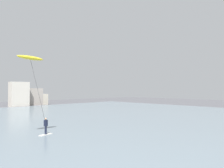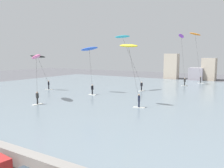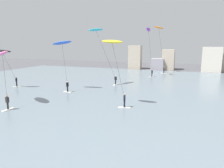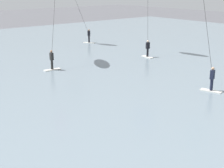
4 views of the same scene
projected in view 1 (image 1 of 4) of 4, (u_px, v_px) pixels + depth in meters
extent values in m
cube|color=slate|center=(28.00, 122.00, 28.72)|extent=(84.00, 52.00, 0.10)
cube|color=beige|center=(19.00, 94.00, 55.02)|extent=(4.56, 2.54, 6.41)
cube|color=#A89E93|center=(34.00, 97.00, 59.84)|extent=(4.36, 2.42, 4.79)
cube|color=beige|center=(39.00, 99.00, 61.25)|extent=(4.32, 3.13, 3.09)
cube|color=silver|center=(46.00, 135.00, 20.47)|extent=(1.47, 0.77, 0.06)
cylinder|color=#191E33|center=(46.00, 130.00, 20.48)|extent=(0.20, 0.20, 0.78)
cube|color=#191E33|center=(46.00, 123.00, 20.50)|extent=(0.30, 0.38, 0.60)
sphere|color=tan|center=(46.00, 119.00, 20.51)|extent=(0.20, 0.20, 0.20)
cylinder|color=#333333|center=(38.00, 92.00, 20.07)|extent=(1.55, 0.14, 6.11)
ellipsoid|color=yellow|center=(30.00, 58.00, 19.64)|extent=(2.51, 0.89, 0.57)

